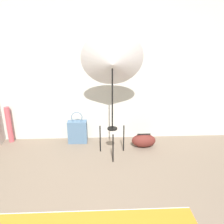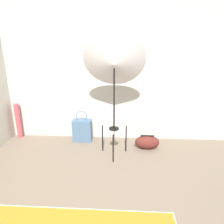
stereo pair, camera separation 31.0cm
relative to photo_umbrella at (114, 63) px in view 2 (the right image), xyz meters
The scene contains 5 objects.
wall_back 0.75m from the photo_umbrella, 111.37° to the left, with size 8.00×0.05×2.60m.
photo_umbrella is the anchor object (origin of this frame).
tote_bag 1.48m from the photo_umbrella, 142.13° to the left, with size 0.34×0.17×0.59m.
duffel_bag 1.49m from the photo_umbrella, 23.38° to the left, with size 0.42×0.24×0.24m.
paper_roll 2.24m from the photo_umbrella, 163.03° to the left, with size 0.09×0.09×0.66m.
Camera 2 is at (0.42, -1.43, 1.82)m, focal length 35.00 mm.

